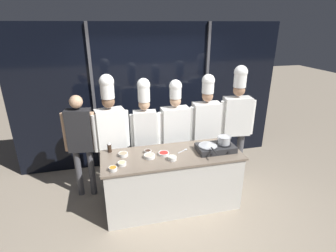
{
  "coord_description": "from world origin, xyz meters",
  "views": [
    {
      "loc": [
        -0.87,
        -3.29,
        2.68
      ],
      "look_at": [
        0.0,
        0.25,
        1.23
      ],
      "focal_mm": 28.0,
      "sensor_mm": 36.0,
      "label": 1
    }
  ],
  "objects_px": {
    "frying_pan": "(208,144)",
    "chef_apprentice": "(237,116)",
    "stock_pot": "(224,140)",
    "squeeze_bottle_soy": "(109,147)",
    "person_guest": "(81,137)",
    "prep_bowl_soy_glaze": "(148,151)",
    "chef_head": "(111,128)",
    "prep_bowl_ginger": "(122,163)",
    "chef_pastry": "(206,122)",
    "portable_stove": "(216,148)",
    "chef_sous": "(145,126)",
    "prep_bowl_carrots": "(113,169)",
    "prep_bowl_shrimp": "(149,156)",
    "serving_spoon_slotted": "(184,150)",
    "prep_bowl_noodles": "(172,158)",
    "chef_line": "(175,126)",
    "prep_bowl_bell_pepper": "(164,153)",
    "prep_bowl_mushrooms": "(123,154)"
  },
  "relations": [
    {
      "from": "frying_pan",
      "to": "chef_apprentice",
      "type": "bearing_deg",
      "value": 39.34
    },
    {
      "from": "stock_pot",
      "to": "squeeze_bottle_soy",
      "type": "bearing_deg",
      "value": 168.63
    },
    {
      "from": "frying_pan",
      "to": "person_guest",
      "type": "relative_size",
      "value": 0.29
    },
    {
      "from": "prep_bowl_soy_glaze",
      "to": "chef_head",
      "type": "distance_m",
      "value": 0.72
    },
    {
      "from": "prep_bowl_ginger",
      "to": "person_guest",
      "type": "bearing_deg",
      "value": 127.41
    },
    {
      "from": "chef_pastry",
      "to": "frying_pan",
      "type": "bearing_deg",
      "value": 72.25
    },
    {
      "from": "portable_stove",
      "to": "chef_sous",
      "type": "distance_m",
      "value": 1.19
    },
    {
      "from": "chef_head",
      "to": "chef_apprentice",
      "type": "xyz_separation_m",
      "value": [
        2.15,
        0.01,
        0.02
      ]
    },
    {
      "from": "squeeze_bottle_soy",
      "to": "prep_bowl_carrots",
      "type": "height_order",
      "value": "squeeze_bottle_soy"
    },
    {
      "from": "squeeze_bottle_soy",
      "to": "chef_pastry",
      "type": "height_order",
      "value": "chef_pastry"
    },
    {
      "from": "prep_bowl_shrimp",
      "to": "chef_apprentice",
      "type": "distance_m",
      "value": 1.78
    },
    {
      "from": "squeeze_bottle_soy",
      "to": "prep_bowl_soy_glaze",
      "type": "bearing_deg",
      "value": -17.33
    },
    {
      "from": "stock_pot",
      "to": "serving_spoon_slotted",
      "type": "xyz_separation_m",
      "value": [
        -0.58,
        0.11,
        -0.15
      ]
    },
    {
      "from": "prep_bowl_noodles",
      "to": "person_guest",
      "type": "relative_size",
      "value": 0.07
    },
    {
      "from": "prep_bowl_ginger",
      "to": "chef_line",
      "type": "height_order",
      "value": "chef_line"
    },
    {
      "from": "frying_pan",
      "to": "prep_bowl_soy_glaze",
      "type": "height_order",
      "value": "frying_pan"
    },
    {
      "from": "person_guest",
      "to": "chef_line",
      "type": "height_order",
      "value": "chef_line"
    },
    {
      "from": "chef_sous",
      "to": "portable_stove",
      "type": "bearing_deg",
      "value": 150.08
    },
    {
      "from": "portable_stove",
      "to": "prep_bowl_soy_glaze",
      "type": "distance_m",
      "value": 1.01
    },
    {
      "from": "prep_bowl_bell_pepper",
      "to": "chef_sous",
      "type": "distance_m",
      "value": 0.68
    },
    {
      "from": "prep_bowl_shrimp",
      "to": "chef_head",
      "type": "distance_m",
      "value": 0.82
    },
    {
      "from": "chef_sous",
      "to": "chef_apprentice",
      "type": "height_order",
      "value": "chef_apprentice"
    },
    {
      "from": "prep_bowl_soy_glaze",
      "to": "chef_sous",
      "type": "distance_m",
      "value": 0.56
    },
    {
      "from": "stock_pot",
      "to": "chef_sous",
      "type": "bearing_deg",
      "value": 147.74
    },
    {
      "from": "chef_line",
      "to": "serving_spoon_slotted",
      "type": "bearing_deg",
      "value": 86.0
    },
    {
      "from": "chef_pastry",
      "to": "chef_sous",
      "type": "bearing_deg",
      "value": 1.26
    },
    {
      "from": "chef_head",
      "to": "chef_line",
      "type": "distance_m",
      "value": 1.07
    },
    {
      "from": "prep_bowl_mushrooms",
      "to": "person_guest",
      "type": "bearing_deg",
      "value": 141.64
    },
    {
      "from": "portable_stove",
      "to": "chef_pastry",
      "type": "distance_m",
      "value": 0.71
    },
    {
      "from": "prep_bowl_mushrooms",
      "to": "chef_line",
      "type": "relative_size",
      "value": 0.08
    },
    {
      "from": "chef_sous",
      "to": "prep_bowl_ginger",
      "type": "bearing_deg",
      "value": 66.16
    },
    {
      "from": "portable_stove",
      "to": "stock_pot",
      "type": "distance_m",
      "value": 0.17
    },
    {
      "from": "prep_bowl_noodles",
      "to": "serving_spoon_slotted",
      "type": "distance_m",
      "value": 0.34
    },
    {
      "from": "stock_pot",
      "to": "chef_sous",
      "type": "distance_m",
      "value": 1.28
    },
    {
      "from": "chef_sous",
      "to": "prep_bowl_soy_glaze",
      "type": "bearing_deg",
      "value": 90.72
    },
    {
      "from": "prep_bowl_mushrooms",
      "to": "chef_head",
      "type": "xyz_separation_m",
      "value": [
        -0.14,
        0.46,
        0.24
      ]
    },
    {
      "from": "prep_bowl_ginger",
      "to": "frying_pan",
      "type": "bearing_deg",
      "value": 4.31
    },
    {
      "from": "person_guest",
      "to": "chef_apprentice",
      "type": "xyz_separation_m",
      "value": [
        2.61,
        -0.0,
        0.12
      ]
    },
    {
      "from": "chef_line",
      "to": "chef_head",
      "type": "bearing_deg",
      "value": 2.15
    },
    {
      "from": "person_guest",
      "to": "chef_sous",
      "type": "height_order",
      "value": "chef_sous"
    },
    {
      "from": "frying_pan",
      "to": "chef_apprentice",
      "type": "xyz_separation_m",
      "value": [
        0.78,
        0.64,
        0.16
      ]
    },
    {
      "from": "chef_sous",
      "to": "chef_apprentice",
      "type": "distance_m",
      "value": 1.6
    },
    {
      "from": "chef_sous",
      "to": "chef_pastry",
      "type": "distance_m",
      "value": 1.06
    },
    {
      "from": "chef_head",
      "to": "prep_bowl_noodles",
      "type": "bearing_deg",
      "value": 126.32
    },
    {
      "from": "chef_line",
      "to": "prep_bowl_mushrooms",
      "type": "bearing_deg",
      "value": 28.19
    },
    {
      "from": "prep_bowl_noodles",
      "to": "chef_sous",
      "type": "bearing_deg",
      "value": 107.19
    },
    {
      "from": "prep_bowl_carrots",
      "to": "prep_bowl_soy_glaze",
      "type": "bearing_deg",
      "value": 35.92
    },
    {
      "from": "serving_spoon_slotted",
      "to": "prep_bowl_noodles",
      "type": "bearing_deg",
      "value": -136.27
    },
    {
      "from": "prep_bowl_noodles",
      "to": "chef_apprentice",
      "type": "xyz_separation_m",
      "value": [
        1.35,
        0.76,
        0.25
      ]
    },
    {
      "from": "stock_pot",
      "to": "person_guest",
      "type": "bearing_deg",
      "value": 163.08
    }
  ]
}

